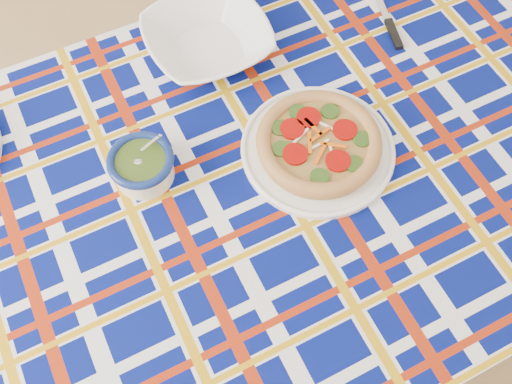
{
  "coord_description": "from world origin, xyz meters",
  "views": [
    {
      "loc": [
        0.32,
        -0.23,
        1.76
      ],
      "look_at": [
        0.36,
        0.3,
        0.78
      ],
      "focal_mm": 40.0,
      "sensor_mm": 36.0,
      "label": 1
    }
  ],
  "objects_px": {
    "main_focaccia_plate": "(319,143)",
    "serving_bowl": "(208,40)",
    "pesto_bowl": "(142,165)",
    "dining_table": "(242,203)"
  },
  "relations": [
    {
      "from": "dining_table",
      "to": "main_focaccia_plate",
      "type": "height_order",
      "value": "main_focaccia_plate"
    },
    {
      "from": "pesto_bowl",
      "to": "serving_bowl",
      "type": "height_order",
      "value": "pesto_bowl"
    },
    {
      "from": "main_focaccia_plate",
      "to": "pesto_bowl",
      "type": "xyz_separation_m",
      "value": [
        -0.35,
        -0.03,
        0.01
      ]
    },
    {
      "from": "main_focaccia_plate",
      "to": "serving_bowl",
      "type": "bearing_deg",
      "value": 126.65
    },
    {
      "from": "dining_table",
      "to": "pesto_bowl",
      "type": "height_order",
      "value": "pesto_bowl"
    },
    {
      "from": "dining_table",
      "to": "serving_bowl",
      "type": "height_order",
      "value": "serving_bowl"
    },
    {
      "from": "pesto_bowl",
      "to": "main_focaccia_plate",
      "type": "bearing_deg",
      "value": 4.98
    },
    {
      "from": "pesto_bowl",
      "to": "serving_bowl",
      "type": "distance_m",
      "value": 0.35
    },
    {
      "from": "main_focaccia_plate",
      "to": "serving_bowl",
      "type": "relative_size",
      "value": 1.19
    },
    {
      "from": "dining_table",
      "to": "main_focaccia_plate",
      "type": "relative_size",
      "value": 5.7
    }
  ]
}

